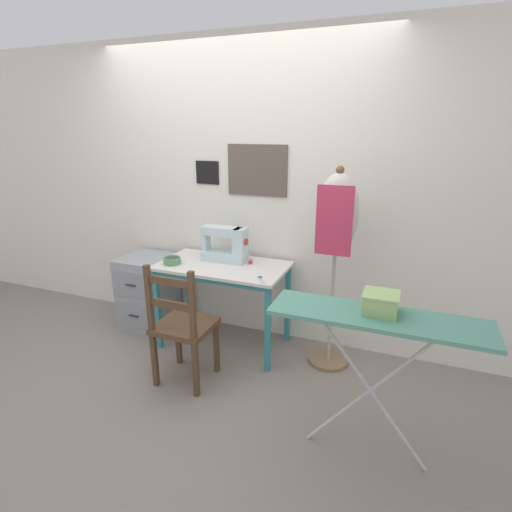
# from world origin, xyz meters

# --- Properties ---
(ground_plane) EXTENTS (14.00, 14.00, 0.00)m
(ground_plane) POSITION_xyz_m (0.00, 0.00, 0.00)
(ground_plane) COLOR gray
(wall_back) EXTENTS (10.00, 0.07, 2.55)m
(wall_back) POSITION_xyz_m (0.00, 0.66, 1.28)
(wall_back) COLOR silver
(wall_back) RESTS_ON ground_plane
(sewing_table) EXTENTS (1.07, 0.59, 0.74)m
(sewing_table) POSITION_xyz_m (0.00, 0.28, 0.64)
(sewing_table) COLOR silver
(sewing_table) RESTS_ON ground_plane
(sewing_machine) EXTENTS (0.40, 0.17, 0.32)m
(sewing_machine) POSITION_xyz_m (-0.00, 0.40, 0.87)
(sewing_machine) COLOR silver
(sewing_machine) RESTS_ON sewing_table
(fabric_bowl) EXTENTS (0.14, 0.14, 0.05)m
(fabric_bowl) POSITION_xyz_m (-0.40, 0.16, 0.77)
(fabric_bowl) COLOR #56895B
(fabric_bowl) RESTS_ON sewing_table
(scissors) EXTENTS (0.11, 0.14, 0.01)m
(scissors) POSITION_xyz_m (0.41, 0.10, 0.74)
(scissors) COLOR silver
(scissors) RESTS_ON sewing_table
(thread_spool_near_machine) EXTENTS (0.04, 0.04, 0.04)m
(thread_spool_near_machine) POSITION_xyz_m (0.21, 0.40, 0.76)
(thread_spool_near_machine) COLOR red
(thread_spool_near_machine) RESTS_ON sewing_table
(wooden_chair) EXTENTS (0.40, 0.38, 0.94)m
(wooden_chair) POSITION_xyz_m (-0.04, -0.30, 0.45)
(wooden_chair) COLOR #513823
(wooden_chair) RESTS_ON ground_plane
(filing_cabinet) EXTENTS (0.43, 0.48, 0.68)m
(filing_cabinet) POSITION_xyz_m (-0.83, 0.37, 0.34)
(filing_cabinet) COLOR #93999E
(filing_cabinet) RESTS_ON ground_plane
(dress_form) EXTENTS (0.32, 0.32, 1.57)m
(dress_form) POSITION_xyz_m (0.91, 0.34, 1.13)
(dress_form) COLOR #846647
(dress_form) RESTS_ON ground_plane
(ironing_board) EXTENTS (1.12, 0.31, 0.90)m
(ironing_board) POSITION_xyz_m (1.30, -0.54, 0.84)
(ironing_board) COLOR #518E7A
(ironing_board) RESTS_ON ground_plane
(storage_box) EXTENTS (0.18, 0.17, 0.11)m
(storage_box) POSITION_xyz_m (1.31, -0.50, 0.95)
(storage_box) COLOR #8EB266
(storage_box) RESTS_ON ironing_board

